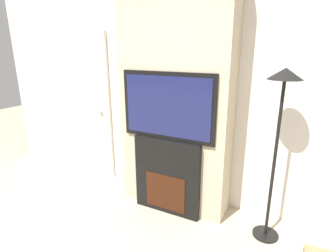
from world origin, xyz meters
TOP-DOWN VIEW (x-y plane):
  - wall_back at (0.00, 2.03)m, footprint 6.00×0.06m
  - chimney_breast at (0.00, 1.80)m, footprint 1.25×0.39m
  - fireplace at (0.00, 1.60)m, footprint 0.78×0.15m
  - television at (0.00, 1.60)m, footprint 1.05×0.07m
  - floor_lamp at (1.08, 1.65)m, footprint 0.30×0.30m
  - entry_door at (-1.53, 1.97)m, footprint 0.91×0.09m

SIDE VIEW (x-z plane):
  - fireplace at x=0.00m, z-range 0.00..0.88m
  - entry_door at x=-1.53m, z-range 0.00..2.05m
  - television at x=0.00m, z-range 0.88..1.60m
  - floor_lamp at x=1.08m, z-range 0.47..2.14m
  - wall_back at x=0.00m, z-range 0.00..2.70m
  - chimney_breast at x=0.00m, z-range 0.00..2.70m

